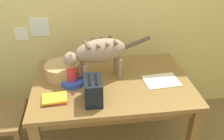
# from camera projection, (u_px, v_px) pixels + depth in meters

# --- Properties ---
(dining_table) EXTENTS (1.21, 0.82, 0.75)m
(dining_table) POSITION_uv_depth(u_px,v_px,m) (112.00, 91.00, 1.98)
(dining_table) COLOR olive
(dining_table) RESTS_ON ground_plane
(cat) EXTENTS (0.68, 0.25, 0.33)m
(cat) POSITION_uv_depth(u_px,v_px,m) (99.00, 52.00, 1.85)
(cat) COLOR #977E64
(cat) RESTS_ON dining_table
(saucer_bowl) EXTENTS (0.18, 0.18, 0.04)m
(saucer_bowl) POSITION_uv_depth(u_px,v_px,m) (73.00, 82.00, 1.89)
(saucer_bowl) COLOR #294DB4
(saucer_bowl) RESTS_ON dining_table
(coffee_mug) EXTENTS (0.12, 0.08, 0.09)m
(coffee_mug) POSITION_uv_depth(u_px,v_px,m) (72.00, 75.00, 1.86)
(coffee_mug) COLOR red
(coffee_mug) RESTS_ON saucer_bowl
(magazine) EXTENTS (0.28, 0.22, 0.01)m
(magazine) POSITION_uv_depth(u_px,v_px,m) (161.00, 81.00, 1.93)
(magazine) COLOR silver
(magazine) RESTS_ON dining_table
(book_stack) EXTENTS (0.18, 0.14, 0.03)m
(book_stack) POSITION_uv_depth(u_px,v_px,m) (55.00, 99.00, 1.71)
(book_stack) COLOR red
(book_stack) RESTS_ON dining_table
(wicker_basket) EXTENTS (0.27, 0.27, 0.12)m
(wicker_basket) POSITION_uv_depth(u_px,v_px,m) (62.00, 71.00, 1.95)
(wicker_basket) COLOR tan
(wicker_basket) RESTS_ON dining_table
(toaster) EXTENTS (0.12, 0.20, 0.18)m
(toaster) POSITION_uv_depth(u_px,v_px,m) (93.00, 90.00, 1.67)
(toaster) COLOR black
(toaster) RESTS_ON dining_table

